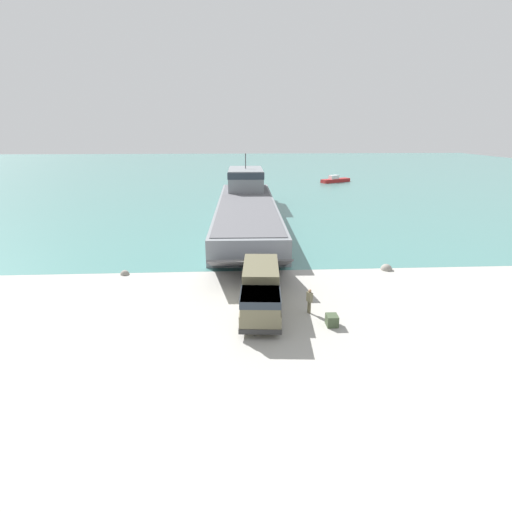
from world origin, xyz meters
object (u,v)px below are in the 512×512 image
landing_craft (246,203)px  military_truck (261,290)px  moored_boat_a (335,180)px  cargo_crate (332,320)px  soldier_on_ramp (309,299)px

landing_craft → military_truck: 30.93m
landing_craft → moored_boat_a: (22.26, 38.35, -1.52)m
landing_craft → moored_boat_a: 44.37m
moored_boat_a → cargo_crate: (-17.90, -71.59, -0.20)m
soldier_on_ramp → military_truck: bearing=148.8°
military_truck → moored_boat_a: 72.78m
military_truck → cargo_crate: size_ratio=9.39×
military_truck → moored_boat_a: bearing=166.3°
soldier_on_ramp → landing_craft: bearing=72.3°
military_truck → landing_craft: bearing=-175.9°
military_truck → moored_boat_a: (22.29, 69.28, -0.99)m
moored_boat_a → cargo_crate: bearing=-42.6°
soldier_on_ramp → cargo_crate: (1.12, -1.88, -0.65)m
landing_craft → cargo_crate: 33.57m
military_truck → moored_boat_a: military_truck is taller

